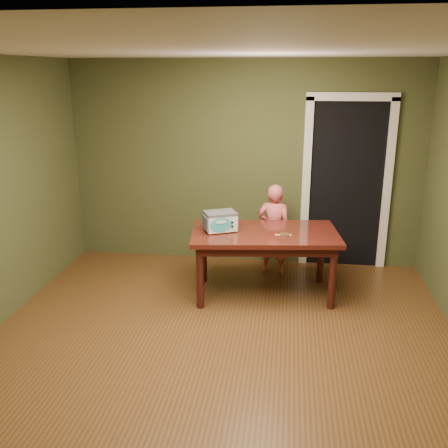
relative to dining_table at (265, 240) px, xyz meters
name	(u,v)px	position (x,y,z in m)	size (l,w,h in m)	color
floor	(216,360)	(-0.34, -1.42, -0.65)	(5.00, 5.00, 0.00)	brown
room_shell	(215,169)	(-0.34, -1.42, 1.06)	(4.52, 5.02, 2.61)	#434A27
doorway	(344,181)	(0.96, 1.36, 0.41)	(1.10, 0.66, 2.25)	black
dining_table	(265,240)	(0.00, 0.00, 0.00)	(1.70, 1.08, 0.75)	#37150C
toy_oven	(220,221)	(-0.49, -0.04, 0.22)	(0.41, 0.36, 0.22)	#4C4F54
baking_pan	(284,235)	(0.22, -0.11, 0.11)	(0.10, 0.10, 0.02)	silver
spatula	(283,235)	(0.20, -0.10, 0.10)	(0.18, 0.03, 0.01)	#E9D565
child	(274,230)	(0.08, 0.64, -0.08)	(0.42, 0.27, 1.14)	#E35D60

